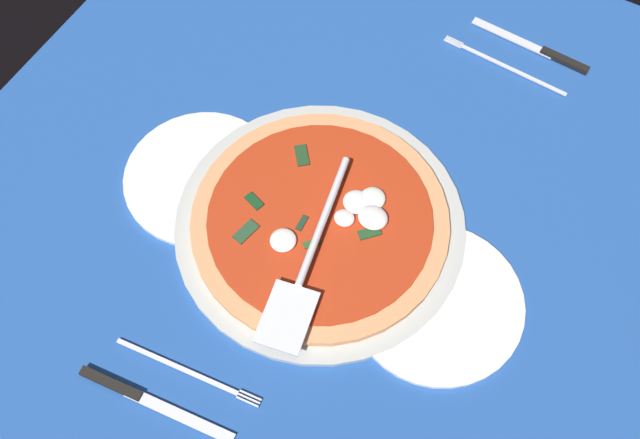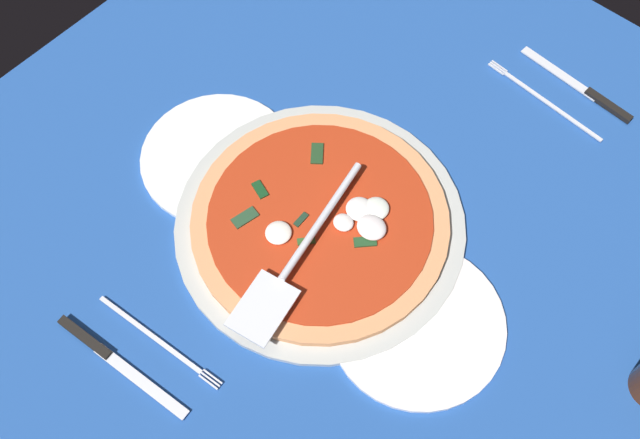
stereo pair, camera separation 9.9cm
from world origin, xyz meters
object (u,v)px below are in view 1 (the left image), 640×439
at_px(dinner_plate_right, 202,177).
at_px(pizza, 321,220).
at_px(place_setting_near, 522,59).
at_px(pizza_server, 308,260).
at_px(dinner_plate_left, 437,302).
at_px(place_setting_far, 165,387).

relative_size(dinner_plate_right, pizza, 0.63).
height_order(pizza, place_setting_near, pizza).
bearing_deg(place_setting_near, pizza_server, 80.59).
distance_m(dinner_plate_left, place_setting_near, 0.44).
xyz_separation_m(dinner_plate_right, place_setting_far, (-0.13, 0.27, -0.00)).
xyz_separation_m(dinner_plate_left, pizza_server, (0.17, 0.04, 0.04)).
relative_size(dinner_plate_right, place_setting_far, 1.03).
bearing_deg(dinner_plate_left, place_setting_near, -82.98).
xyz_separation_m(pizza, place_setting_far, (0.06, 0.29, -0.02)).
relative_size(dinner_plate_left, place_setting_near, 1.02).
distance_m(pizza_server, place_setting_near, 0.50).
bearing_deg(dinner_plate_right, pizza, -175.34).
bearing_deg(dinner_plate_right, dinner_plate_left, 178.28).
distance_m(dinner_plate_left, pizza_server, 0.18).
bearing_deg(place_setting_far, place_setting_near, 69.15).
relative_size(dinner_plate_left, pizza, 0.65).
distance_m(dinner_plate_right, pizza, 0.19).
distance_m(pizza, place_setting_far, 0.30).
relative_size(pizza, pizza_server, 1.23).
relative_size(dinner_plate_left, pizza_server, 0.79).
xyz_separation_m(pizza_server, place_setting_near, (-0.11, -0.48, -0.04)).
relative_size(dinner_plate_left, dinner_plate_right, 1.02).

